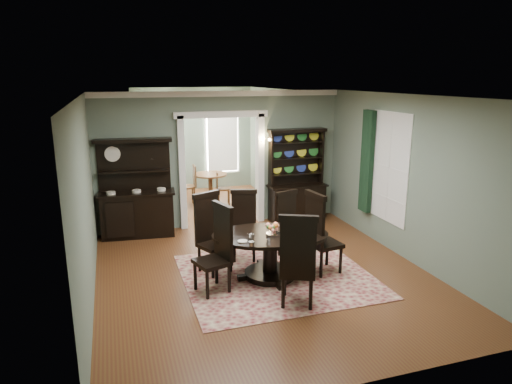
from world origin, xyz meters
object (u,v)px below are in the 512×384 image
dining_table (270,247)px  welsh_dresser (296,188)px  sideboard (137,203)px  parlor_table (210,184)px

dining_table → welsh_dresser: welsh_dresser is taller
sideboard → parlor_table: bearing=50.4°
dining_table → sideboard: bearing=137.7°
dining_table → parlor_table: parlor_table is taller
parlor_table → sideboard: bearing=-135.2°
dining_table → sideboard: sideboard is taller
sideboard → welsh_dresser: welsh_dresser is taller
sideboard → welsh_dresser: (3.63, 0.01, 0.05)m
dining_table → welsh_dresser: 3.29m
welsh_dresser → parlor_table: 2.57m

